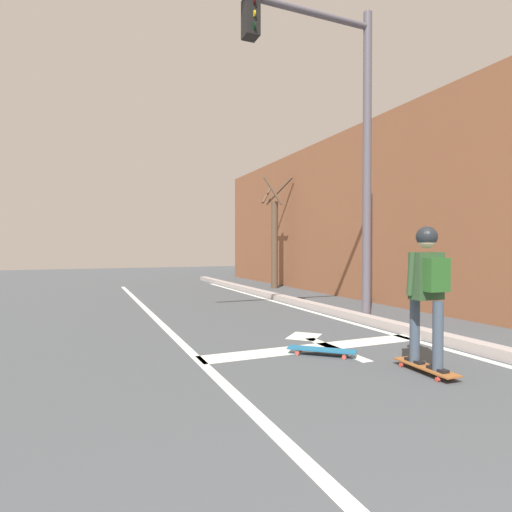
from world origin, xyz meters
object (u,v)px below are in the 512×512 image
spare_skateboard (321,350)px  roadside_tree (275,239)px  skater (428,280)px  skateboard (426,367)px  traffic_signal_mast (321,103)px

spare_skateboard → roadside_tree: size_ratio=0.21×
skater → roadside_tree: roadside_tree is taller
skateboard → roadside_tree: bearing=74.4°
skater → traffic_signal_mast: traffic_signal_mast is taller
skateboard → spare_skateboard: spare_skateboard is taller
skater → spare_skateboard: size_ratio=1.95×
spare_skateboard → traffic_signal_mast: size_ratio=0.14×
skater → traffic_signal_mast: 4.21m
spare_skateboard → skateboard: bearing=-58.7°
traffic_signal_mast → roadside_tree: bearing=71.6°
skateboard → spare_skateboard: 1.26m
traffic_signal_mast → roadside_tree: traffic_signal_mast is taller
skateboard → roadside_tree: roadside_tree is taller
skateboard → roadside_tree: size_ratio=0.22×
spare_skateboard → roadside_tree: roadside_tree is taller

